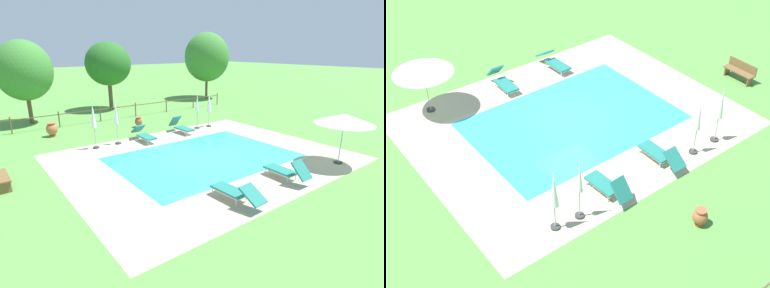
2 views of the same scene
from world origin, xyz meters
TOP-DOWN VIEW (x-y plane):
  - ground_plane at (0.00, 0.00)m, footprint 160.00×160.00m
  - pool_deck_paving at (0.00, 0.00)m, footprint 12.87×10.35m
  - swimming_pool_water at (0.00, 0.00)m, footprint 8.25×5.73m
  - pool_coping_rim at (0.00, 0.00)m, footprint 8.73×6.21m
  - sun_lounger_north_near_steps at (-0.96, 4.09)m, footprint 0.62×2.00m
  - sun_lounger_north_mid at (-1.95, -4.02)m, footprint 0.69×2.07m
  - sun_lounger_north_far at (1.71, 4.24)m, footprint 0.69×1.89m
  - sun_lounger_north_end at (0.92, -3.95)m, footprint 0.65×1.94m
  - patio_umbrella_open_foreground at (4.30, -4.30)m, footprint 2.47×2.47m
  - patio_umbrella_closed_row_west at (3.14, 4.50)m, footprint 0.32×0.32m
  - patio_umbrella_closed_row_mid_west at (-3.58, 4.47)m, footprint 0.32×0.32m
  - patio_umbrella_closed_row_centre at (4.07, 4.42)m, footprint 0.32×0.32m
  - patio_umbrella_closed_row_mid_east at (-2.35, 4.48)m, footprint 0.32×0.32m
  - wooden_bench_lawn_side at (-8.12, 2.05)m, footprint 0.45×1.50m
  - terracotta_urn_near_fence at (0.31, 7.15)m, footprint 0.49×0.49m

SIDE VIEW (x-z plane):
  - ground_plane at x=0.00m, z-range 0.00..0.00m
  - pool_deck_paving at x=0.00m, z-range 0.00..0.01m
  - swimming_pool_water at x=0.00m, z-range 0.00..0.01m
  - pool_coping_rim at x=0.00m, z-range 0.01..0.01m
  - sun_lounger_north_mid at x=-1.95m, z-range -0.02..0.74m
  - terracotta_urn_near_fence at x=0.31m, z-range 0.03..0.69m
  - sun_lounger_north_near_steps at x=-0.96m, z-range -0.05..0.80m
  - sun_lounger_north_end at x=0.92m, z-range -0.08..0.85m
  - sun_lounger_north_far at x=1.71m, z-range -0.10..0.89m
  - wooden_bench_lawn_side at x=-8.12m, z-range 0.03..0.90m
  - patio_umbrella_closed_row_west at x=3.14m, z-range 0.28..2.60m
  - patio_umbrella_closed_row_mid_east at x=-2.35m, z-range 0.29..2.66m
  - patio_umbrella_closed_row_centre at x=4.07m, z-range 0.35..2.66m
  - patio_umbrella_closed_row_mid_west at x=-3.58m, z-range 0.37..2.75m
  - patio_umbrella_open_foreground at x=4.30m, z-range 0.89..3.19m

